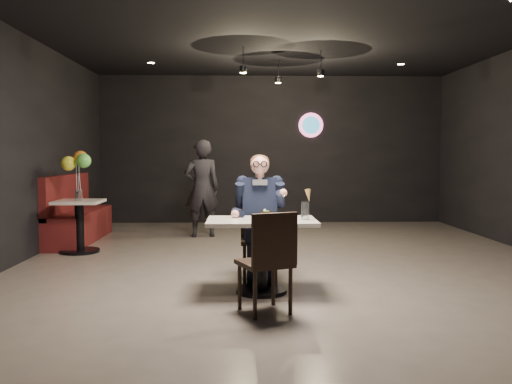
{
  "coord_description": "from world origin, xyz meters",
  "views": [
    {
      "loc": [
        -0.64,
        -6.62,
        1.41
      ],
      "look_at": [
        -0.47,
        -0.59,
        0.99
      ],
      "focal_mm": 38.0,
      "sensor_mm": 36.0,
      "label": 1
    }
  ],
  "objects_px": {
    "chair_far": "(260,239)",
    "sundae_glass": "(305,211)",
    "balloon_vase": "(79,195)",
    "seated_man": "(260,216)",
    "side_table": "(79,225)",
    "booth_bench": "(79,208)",
    "passerby": "(202,188)",
    "main_table": "(262,256)",
    "chair_near": "(265,261)"
  },
  "relations": [
    {
      "from": "booth_bench",
      "to": "side_table",
      "type": "height_order",
      "value": "booth_bench"
    },
    {
      "from": "chair_near",
      "to": "seated_man",
      "type": "distance_m",
      "value": 1.27
    },
    {
      "from": "passerby",
      "to": "seated_man",
      "type": "bearing_deg",
      "value": 94.65
    },
    {
      "from": "seated_man",
      "to": "side_table",
      "type": "bearing_deg",
      "value": 144.73
    },
    {
      "from": "seated_man",
      "to": "booth_bench",
      "type": "relative_size",
      "value": 0.67
    },
    {
      "from": "booth_bench",
      "to": "passerby",
      "type": "relative_size",
      "value": 1.31
    },
    {
      "from": "chair_far",
      "to": "chair_near",
      "type": "relative_size",
      "value": 1.0
    },
    {
      "from": "sundae_glass",
      "to": "booth_bench",
      "type": "relative_size",
      "value": 0.08
    },
    {
      "from": "sundae_glass",
      "to": "booth_bench",
      "type": "bearing_deg",
      "value": 134.09
    },
    {
      "from": "sundae_glass",
      "to": "booth_bench",
      "type": "xyz_separation_m",
      "value": [
        -3.26,
        3.36,
        -0.3
      ]
    },
    {
      "from": "main_table",
      "to": "booth_bench",
      "type": "height_order",
      "value": "booth_bench"
    },
    {
      "from": "chair_far",
      "to": "seated_man",
      "type": "bearing_deg",
      "value": 0.0
    },
    {
      "from": "chair_far",
      "to": "sundae_glass",
      "type": "relative_size",
      "value": 5.16
    },
    {
      "from": "passerby",
      "to": "booth_bench",
      "type": "bearing_deg",
      "value": 2.45
    },
    {
      "from": "main_table",
      "to": "booth_bench",
      "type": "bearing_deg",
      "value": 130.23
    },
    {
      "from": "chair_near",
      "to": "chair_far",
      "type": "bearing_deg",
      "value": 67.39
    },
    {
      "from": "side_table",
      "to": "balloon_vase",
      "type": "relative_size",
      "value": 5.05
    },
    {
      "from": "sundae_glass",
      "to": "balloon_vase",
      "type": "height_order",
      "value": "sundae_glass"
    },
    {
      "from": "chair_far",
      "to": "sundae_glass",
      "type": "xyz_separation_m",
      "value": [
        0.44,
        -0.58,
        0.38
      ]
    },
    {
      "from": "chair_far",
      "to": "side_table",
      "type": "xyz_separation_m",
      "value": [
        -2.52,
        1.78,
        -0.06
      ]
    },
    {
      "from": "booth_bench",
      "to": "balloon_vase",
      "type": "distance_m",
      "value": 1.08
    },
    {
      "from": "main_table",
      "to": "passerby",
      "type": "distance_m",
      "value": 3.9
    },
    {
      "from": "main_table",
      "to": "sundae_glass",
      "type": "height_order",
      "value": "sundae_glass"
    },
    {
      "from": "chair_near",
      "to": "booth_bench",
      "type": "bearing_deg",
      "value": 102.4
    },
    {
      "from": "side_table",
      "to": "seated_man",
      "type": "bearing_deg",
      "value": -35.27
    },
    {
      "from": "main_table",
      "to": "side_table",
      "type": "bearing_deg",
      "value": 137.21
    },
    {
      "from": "chair_near",
      "to": "seated_man",
      "type": "relative_size",
      "value": 0.64
    },
    {
      "from": "chair_far",
      "to": "balloon_vase",
      "type": "relative_size",
      "value": 5.88
    },
    {
      "from": "chair_far",
      "to": "booth_bench",
      "type": "relative_size",
      "value": 0.43
    },
    {
      "from": "chair_near",
      "to": "booth_bench",
      "type": "height_order",
      "value": "booth_bench"
    },
    {
      "from": "passerby",
      "to": "sundae_glass",
      "type": "bearing_deg",
      "value": 98.53
    },
    {
      "from": "booth_bench",
      "to": "balloon_vase",
      "type": "xyz_separation_m",
      "value": [
        0.3,
        -1.0,
        0.29
      ]
    },
    {
      "from": "chair_near",
      "to": "main_table",
      "type": "bearing_deg",
      "value": 67.39
    },
    {
      "from": "passerby",
      "to": "chair_far",
      "type": "bearing_deg",
      "value": 94.65
    },
    {
      "from": "booth_bench",
      "to": "passerby",
      "type": "height_order",
      "value": "passerby"
    },
    {
      "from": "sundae_glass",
      "to": "seated_man",
      "type": "bearing_deg",
      "value": 127.03
    },
    {
      "from": "chair_near",
      "to": "seated_man",
      "type": "bearing_deg",
      "value": 67.39
    },
    {
      "from": "chair_near",
      "to": "balloon_vase",
      "type": "distance_m",
      "value": 3.95
    },
    {
      "from": "main_table",
      "to": "balloon_vase",
      "type": "xyz_separation_m",
      "value": [
        -2.52,
        2.33,
        0.45
      ]
    },
    {
      "from": "chair_far",
      "to": "balloon_vase",
      "type": "distance_m",
      "value": 3.11
    },
    {
      "from": "seated_man",
      "to": "sundae_glass",
      "type": "bearing_deg",
      "value": -52.97
    },
    {
      "from": "main_table",
      "to": "seated_man",
      "type": "relative_size",
      "value": 0.76
    },
    {
      "from": "chair_far",
      "to": "sundae_glass",
      "type": "distance_m",
      "value": 0.82
    },
    {
      "from": "main_table",
      "to": "balloon_vase",
      "type": "distance_m",
      "value": 3.46
    },
    {
      "from": "seated_man",
      "to": "side_table",
      "type": "height_order",
      "value": "seated_man"
    },
    {
      "from": "side_table",
      "to": "passerby",
      "type": "distance_m",
      "value": 2.24
    },
    {
      "from": "chair_far",
      "to": "booth_bench",
      "type": "height_order",
      "value": "booth_bench"
    },
    {
      "from": "sundae_glass",
      "to": "booth_bench",
      "type": "height_order",
      "value": "booth_bench"
    },
    {
      "from": "chair_far",
      "to": "seated_man",
      "type": "height_order",
      "value": "seated_man"
    },
    {
      "from": "chair_near",
      "to": "side_table",
      "type": "distance_m",
      "value": 3.94
    }
  ]
}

